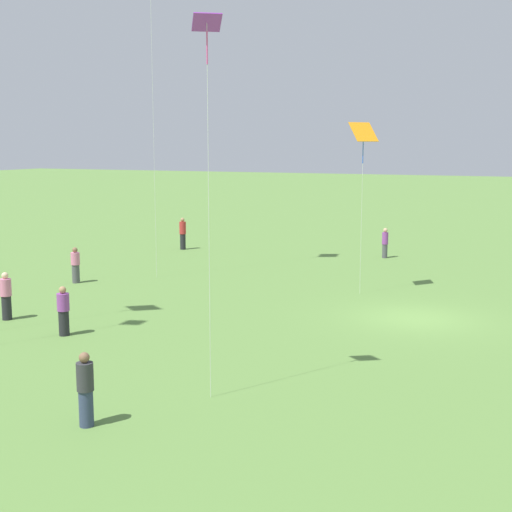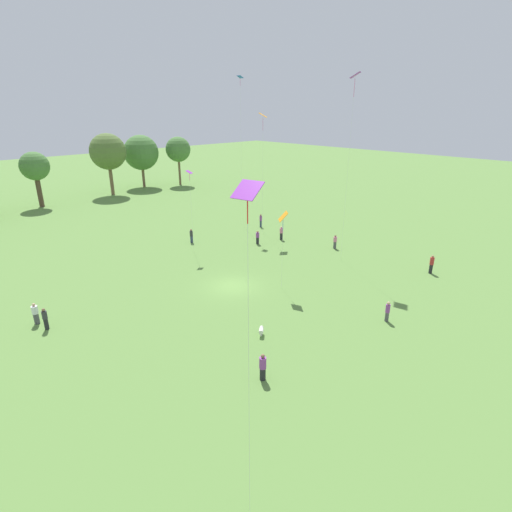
{
  "view_description": "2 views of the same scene",
  "coord_description": "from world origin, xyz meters",
  "px_view_note": "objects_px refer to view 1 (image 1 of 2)",
  "views": [
    {
      "loc": [
        -4.9,
        25.46,
        6.3
      ],
      "look_at": [
        5.5,
        1.93,
        2.23
      ],
      "focal_mm": 50.0,
      "sensor_mm": 36.0,
      "label": 1
    },
    {
      "loc": [
        -21.93,
        -25.75,
        15.66
      ],
      "look_at": [
        2.37,
        -0.74,
        2.57
      ],
      "focal_mm": 28.0,
      "sensor_mm": 36.0,
      "label": 2
    }
  ],
  "objects_px": {
    "person_4": "(183,234)",
    "person_5": "(6,296)",
    "person_0": "(76,265)",
    "kite_0": "(363,136)",
    "person_7": "(63,311)",
    "person_3": "(85,390)",
    "person_6": "(385,243)",
    "kite_2": "(207,45)"
  },
  "relations": [
    {
      "from": "person_5",
      "to": "person_6",
      "type": "bearing_deg",
      "value": -153.17
    },
    {
      "from": "person_6",
      "to": "person_5",
      "type": "bearing_deg",
      "value": 166.86
    },
    {
      "from": "person_4",
      "to": "person_5",
      "type": "relative_size",
      "value": 1.1
    },
    {
      "from": "person_7",
      "to": "kite_0",
      "type": "xyz_separation_m",
      "value": [
        -7.16,
        -10.46,
        5.8
      ]
    },
    {
      "from": "person_7",
      "to": "person_4",
      "type": "bearing_deg",
      "value": 28.78
    },
    {
      "from": "person_0",
      "to": "kite_2",
      "type": "bearing_deg",
      "value": -65.01
    },
    {
      "from": "person_0",
      "to": "person_3",
      "type": "distance_m",
      "value": 17.29
    },
    {
      "from": "person_5",
      "to": "kite_2",
      "type": "xyz_separation_m",
      "value": [
        -10.42,
        4.11,
        7.71
      ]
    },
    {
      "from": "person_5",
      "to": "kite_2",
      "type": "relative_size",
      "value": 0.19
    },
    {
      "from": "person_0",
      "to": "kite_0",
      "type": "xyz_separation_m",
      "value": [
        -12.52,
        -2.96,
        5.81
      ]
    },
    {
      "from": "kite_2",
      "to": "person_6",
      "type": "bearing_deg",
      "value": -75.67
    },
    {
      "from": "kite_2",
      "to": "person_5",
      "type": "bearing_deg",
      "value": -10.4
    },
    {
      "from": "person_6",
      "to": "kite_0",
      "type": "height_order",
      "value": "kite_0"
    },
    {
      "from": "person_3",
      "to": "person_4",
      "type": "height_order",
      "value": "person_4"
    },
    {
      "from": "person_7",
      "to": "person_3",
      "type": "bearing_deg",
      "value": -127.07
    },
    {
      "from": "person_6",
      "to": "kite_0",
      "type": "distance_m",
      "value": 11.49
    },
    {
      "from": "person_0",
      "to": "person_7",
      "type": "bearing_deg",
      "value": -78.85
    },
    {
      "from": "person_5",
      "to": "person_6",
      "type": "distance_m",
      "value": 21.44
    },
    {
      "from": "person_4",
      "to": "kite_2",
      "type": "xyz_separation_m",
      "value": [
        -13.2,
        21.79,
        7.61
      ]
    },
    {
      "from": "person_6",
      "to": "kite_2",
      "type": "relative_size",
      "value": 0.18
    },
    {
      "from": "kite_0",
      "to": "person_0",
      "type": "bearing_deg",
      "value": -172.34
    },
    {
      "from": "person_3",
      "to": "kite_2",
      "type": "relative_size",
      "value": 0.19
    },
    {
      "from": "kite_0",
      "to": "kite_2",
      "type": "height_order",
      "value": "kite_2"
    },
    {
      "from": "person_0",
      "to": "person_5",
      "type": "xyz_separation_m",
      "value": [
        -2.08,
        6.61,
        0.05
      ]
    },
    {
      "from": "person_6",
      "to": "kite_2",
      "type": "height_order",
      "value": "kite_2"
    },
    {
      "from": "person_6",
      "to": "kite_2",
      "type": "bearing_deg",
      "value": -164.8
    },
    {
      "from": "person_3",
      "to": "person_6",
      "type": "xyz_separation_m",
      "value": [
        -0.39,
        -26.3,
        -0.01
      ]
    },
    {
      "from": "person_7",
      "to": "person_0",
      "type": "bearing_deg",
      "value": 46.23
    },
    {
      "from": "person_3",
      "to": "person_5",
      "type": "relative_size",
      "value": 0.99
    },
    {
      "from": "person_6",
      "to": "person_0",
      "type": "bearing_deg",
      "value": 150.85
    },
    {
      "from": "person_5",
      "to": "person_6",
      "type": "relative_size",
      "value": 1.04
    },
    {
      "from": "person_0",
      "to": "person_5",
      "type": "relative_size",
      "value": 0.94
    },
    {
      "from": "person_7",
      "to": "kite_2",
      "type": "relative_size",
      "value": 0.18
    },
    {
      "from": "person_0",
      "to": "person_3",
      "type": "height_order",
      "value": "person_3"
    },
    {
      "from": "kite_0",
      "to": "person_5",
      "type": "bearing_deg",
      "value": -143.12
    },
    {
      "from": "person_3",
      "to": "person_6",
      "type": "height_order",
      "value": "person_3"
    },
    {
      "from": "person_7",
      "to": "kite_0",
      "type": "relative_size",
      "value": 0.23
    },
    {
      "from": "person_7",
      "to": "kite_0",
      "type": "distance_m",
      "value": 13.94
    },
    {
      "from": "person_3",
      "to": "person_7",
      "type": "bearing_deg",
      "value": 172.72
    },
    {
      "from": "person_0",
      "to": "person_5",
      "type": "bearing_deg",
      "value": -96.94
    },
    {
      "from": "person_0",
      "to": "person_5",
      "type": "distance_m",
      "value": 6.93
    },
    {
      "from": "person_3",
      "to": "kite_0",
      "type": "xyz_separation_m",
      "value": [
        -1.72,
        -16.46,
        5.76
      ]
    }
  ]
}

